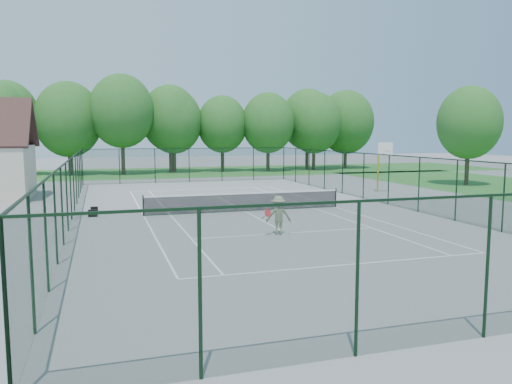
# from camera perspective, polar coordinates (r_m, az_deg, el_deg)

# --- Properties ---
(ground) EXTENTS (140.00, 140.00, 0.00)m
(ground) POSITION_cam_1_polar(r_m,az_deg,el_deg) (27.54, -1.24, -2.23)
(ground) COLOR gray
(ground) RESTS_ON ground
(grass_far) EXTENTS (80.00, 16.00, 0.01)m
(grass_far) POSITION_cam_1_polar(r_m,az_deg,el_deg) (56.80, -9.68, 2.24)
(grass_far) COLOR #377F30
(grass_far) RESTS_ON ground
(court_lines) EXTENTS (11.05, 23.85, 0.01)m
(court_lines) POSITION_cam_1_polar(r_m,az_deg,el_deg) (27.54, -1.24, -2.22)
(court_lines) COLOR white
(court_lines) RESTS_ON ground
(tennis_net) EXTENTS (11.08, 0.08, 1.10)m
(tennis_net) POSITION_cam_1_polar(r_m,az_deg,el_deg) (27.45, -1.25, -1.04)
(tennis_net) COLOR black
(tennis_net) RESTS_ON ground
(fence_enclosure) EXTENTS (18.05, 36.05, 3.02)m
(fence_enclosure) POSITION_cam_1_polar(r_m,az_deg,el_deg) (27.34, -1.25, 1.00)
(fence_enclosure) COLOR #17331F
(fence_enclosure) RESTS_ON ground
(tree_line_far) EXTENTS (39.40, 6.40, 9.70)m
(tree_line_far) POSITION_cam_1_polar(r_m,az_deg,el_deg) (56.68, -9.80, 8.29)
(tree_line_far) COLOR #432F21
(tree_line_far) RESTS_ON ground
(basketball_goal) EXTENTS (1.20, 1.43, 3.65)m
(basketball_goal) POSITION_cam_1_polar(r_m,az_deg,el_deg) (37.62, 14.21, 3.87)
(basketball_goal) COLOR gold
(basketball_goal) RESTS_ON ground
(tree_side) EXTENTS (5.20, 5.20, 8.24)m
(tree_side) POSITION_cam_1_polar(r_m,az_deg,el_deg) (45.32, 23.17, 7.30)
(tree_side) COLOR #432F21
(tree_side) RESTS_ON ground
(sports_bag_a) EXTENTS (0.47, 0.29, 0.37)m
(sports_bag_a) POSITION_cam_1_polar(r_m,az_deg,el_deg) (27.06, -18.15, -2.32)
(sports_bag_a) COLOR black
(sports_bag_a) RESTS_ON ground
(sports_bag_b) EXTENTS (0.39, 0.24, 0.30)m
(sports_bag_b) POSITION_cam_1_polar(r_m,az_deg,el_deg) (28.59, -18.00, -1.92)
(sports_bag_b) COLOR black
(sports_bag_b) RESTS_ON ground
(tennis_player) EXTENTS (2.09, 0.84, 1.65)m
(tennis_player) POSITION_cam_1_polar(r_m,az_deg,el_deg) (21.11, 2.59, -2.67)
(tennis_player) COLOR #61694A
(tennis_player) RESTS_ON ground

